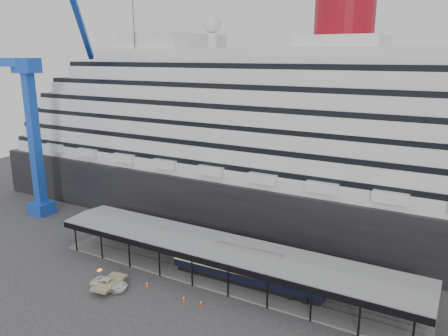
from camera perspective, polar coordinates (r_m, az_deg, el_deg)
The scene contains 9 objects.
ground at distance 62.19m, azimuth -2.32°, elevation -16.11°, with size 200.00×200.00×0.00m, color #343436.
cruise_ship at distance 83.46m, azimuth 9.27°, elevation 5.14°, with size 130.00×30.00×43.90m.
platform_canopy at distance 64.82m, azimuth 0.04°, elevation -12.36°, with size 56.00×9.18×5.30m.
crane_blue at distance 93.17m, azimuth -23.16°, elevation 6.13°, with size 22.63×19.19×47.60m.
port_truck at distance 65.02m, azimuth -14.74°, elevation -14.41°, with size 2.44×5.28×1.47m, color white.
pullman_carriage at distance 63.12m, azimuth 3.04°, elevation -12.81°, with size 22.87×3.79×22.37m.
traffic_cone_left at distance 64.53m, azimuth -10.02°, elevation -14.71°, with size 0.44×0.44×0.80m.
traffic_cone_mid at distance 60.74m, azimuth -5.29°, elevation -16.58°, with size 0.37×0.37×0.71m.
traffic_cone_right at distance 59.60m, azimuth -3.02°, elevation -17.16°, with size 0.53×0.53×0.78m.
Camera 1 is at (28.46, -45.33, 31.66)m, focal length 35.00 mm.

